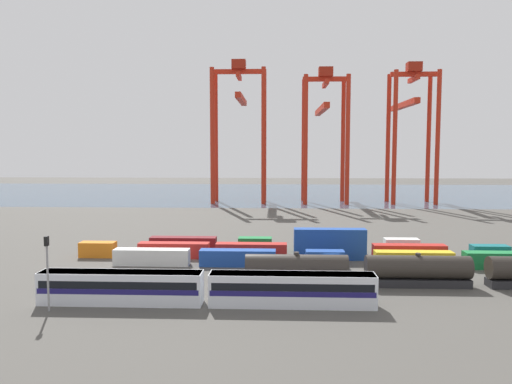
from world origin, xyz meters
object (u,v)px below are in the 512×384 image
at_px(shipping_container_16, 401,246).
at_px(gantry_crane_central, 324,122).
at_px(passenger_train, 206,287).
at_px(freight_tank_row, 418,270).
at_px(gantry_crane_east, 411,119).
at_px(shipping_container_3, 413,260).
at_px(gantry_crane_west, 239,117).
at_px(shipping_container_7, 251,251).
at_px(shipping_container_6, 174,250).
at_px(shipping_container_15, 328,245).
at_px(shipping_container_5, 98,249).
at_px(shipping_container_13, 183,244).
at_px(signal_mast, 47,264).

distance_m(shipping_container_16, gantry_crane_central, 92.30).
distance_m(passenger_train, freight_tank_row, 29.02).
xyz_separation_m(shipping_container_16, gantry_crane_east, (24.18, 87.37, 27.86)).
distance_m(shipping_container_3, gantry_crane_west, 107.98).
bearing_deg(shipping_container_7, shipping_container_6, 180.00).
distance_m(freight_tank_row, shipping_container_16, 22.04).
xyz_separation_m(gantry_crane_central, gantry_crane_east, (30.03, -0.65, 0.68)).
bearing_deg(gantry_crane_east, shipping_container_3, -104.28).
xyz_separation_m(shipping_container_3, shipping_container_7, (-25.83, 5.57, 0.00)).
bearing_deg(shipping_container_3, freight_tank_row, -102.56).
bearing_deg(shipping_container_7, gantry_crane_east, 61.29).
bearing_deg(shipping_container_3, gantry_crane_east, 75.72).
bearing_deg(shipping_container_7, shipping_container_15, 22.33).
xyz_separation_m(shipping_container_3, shipping_container_5, (-52.45, 5.57, 0.00)).
height_order(shipping_container_5, shipping_container_7, same).
relative_size(passenger_train, freight_tank_row, 0.86).
bearing_deg(shipping_container_6, shipping_container_16, 7.92).
distance_m(passenger_train, shipping_container_3, 35.89).
bearing_deg(shipping_container_13, freight_tank_row, -31.00).
bearing_deg(shipping_container_16, shipping_container_13, 180.00).
bearing_deg(signal_mast, gantry_crane_central, 70.78).
xyz_separation_m(passenger_train, shipping_container_13, (-8.71, 30.98, -0.84)).
distance_m(freight_tank_row, shipping_container_5, 52.64).
height_order(shipping_container_16, gantry_crane_east, gantry_crane_east).
xyz_separation_m(freight_tank_row, gantry_crane_west, (-32.61, 108.65, 27.94)).
distance_m(passenger_train, shipping_container_6, 27.06).
distance_m(shipping_container_7, gantry_crane_east, 109.57).
height_order(gantry_crane_central, gantry_crane_east, gantry_crane_east).
xyz_separation_m(shipping_container_13, gantry_crane_west, (3.63, 86.87, 28.82)).
relative_size(shipping_container_7, gantry_crane_central, 0.26).
relative_size(shipping_container_15, gantry_crane_east, 0.25).
relative_size(shipping_container_5, gantry_crane_central, 0.13).
bearing_deg(signal_mast, gantry_crane_west, 84.07).
relative_size(freight_tank_row, shipping_container_13, 3.87).
bearing_deg(shipping_container_6, shipping_container_7, 0.00).
bearing_deg(shipping_container_16, gantry_crane_east, 74.53).
relative_size(passenger_train, signal_mast, 4.61).
bearing_deg(gantry_crane_west, signal_mast, -95.93).
bearing_deg(signal_mast, shipping_container_3, 25.86).
bearing_deg(shipping_container_6, shipping_container_13, 84.59).
xyz_separation_m(shipping_container_6, gantry_crane_central, (34.18, 93.59, 27.18)).
bearing_deg(freight_tank_row, shipping_container_5, 162.06).
bearing_deg(signal_mast, shipping_container_5, 99.68).
height_order(shipping_container_7, gantry_crane_central, gantry_crane_central).
bearing_deg(gantry_crane_central, shipping_container_13, -110.92).
xyz_separation_m(passenger_train, signal_mast, (-17.67, -3.21, 3.42)).
xyz_separation_m(signal_mast, shipping_container_6, (8.43, 28.62, -4.26)).
bearing_deg(shipping_container_7, shipping_container_5, 180.00).
xyz_separation_m(freight_tank_row, shipping_container_7, (-23.46, 16.21, -0.88)).
distance_m(shipping_container_6, shipping_container_13, 5.59).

